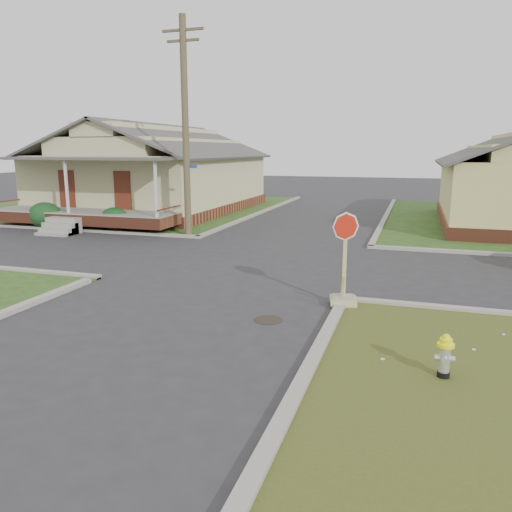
% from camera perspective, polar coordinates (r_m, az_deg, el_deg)
% --- Properties ---
extents(ground, '(120.00, 120.00, 0.00)m').
position_cam_1_polar(ground, '(12.35, -7.81, -5.50)').
color(ground, '#2B2B2E').
rests_on(ground, ground).
extents(verge_far_left, '(19.00, 19.00, 0.05)m').
position_cam_1_polar(verge_far_left, '(34.07, -14.57, 5.48)').
color(verge_far_left, '#214518').
rests_on(verge_far_left, ground).
extents(curbs, '(80.00, 40.00, 0.12)m').
position_cam_1_polar(curbs, '(16.83, -0.47, -0.64)').
color(curbs, gray).
rests_on(curbs, ground).
extents(manhole, '(0.64, 0.64, 0.01)m').
position_cam_1_polar(manhole, '(11.14, 1.41, -7.31)').
color(manhole, black).
rests_on(manhole, ground).
extents(corner_house, '(10.10, 15.50, 5.30)m').
position_cam_1_polar(corner_house, '(31.23, -11.37, 9.21)').
color(corner_house, brown).
rests_on(corner_house, ground).
extents(utility_pole, '(1.80, 0.28, 9.00)m').
position_cam_1_polar(utility_pole, '(21.64, -8.07, 14.49)').
color(utility_pole, '#473E29').
rests_on(utility_pole, ground).
extents(fire_hydrant, '(0.28, 0.28, 0.74)m').
position_cam_1_polar(fire_hydrant, '(8.81, 20.80, -10.37)').
color(fire_hydrant, black).
rests_on(fire_hydrant, ground).
extents(stop_sign, '(0.63, 0.62, 2.24)m').
position_cam_1_polar(stop_sign, '(12.16, 9.99, -3.23)').
color(stop_sign, tan).
rests_on(stop_sign, ground).
extents(hedge_left, '(1.53, 1.26, 1.17)m').
position_cam_1_polar(hedge_left, '(25.88, -22.96, 4.30)').
color(hedge_left, '#163C19').
rests_on(hedge_left, verge_far_left).
extents(hedge_right, '(1.40, 1.15, 1.07)m').
position_cam_1_polar(hedge_right, '(23.98, -15.86, 4.13)').
color(hedge_right, '#163C19').
rests_on(hedge_right, verge_far_left).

